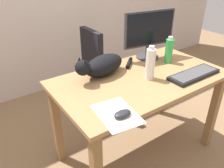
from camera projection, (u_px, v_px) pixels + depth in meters
ground_plane at (136, 150)px, 2.08m from camera, size 8.00×8.00×0.00m
desk at (140, 90)px, 1.78m from camera, size 1.32×0.73×0.76m
office_chair at (103, 74)px, 2.57m from camera, size 0.48×0.48×0.92m
monitor at (149, 33)px, 1.94m from camera, size 0.48×0.20×0.41m
keyboard at (194, 74)px, 1.72m from camera, size 0.44×0.15×0.03m
cat at (102, 65)px, 1.71m from camera, size 0.60×0.26×0.20m
computer_mouse at (123, 114)px, 1.28m from camera, size 0.11×0.06×0.04m
paper_sheet at (117, 114)px, 1.31m from camera, size 0.25×0.32×0.00m
water_bottle at (169, 51)px, 1.91m from camera, size 0.07×0.07×0.23m
spray_bottle at (150, 64)px, 1.64m from camera, size 0.07×0.07×0.25m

